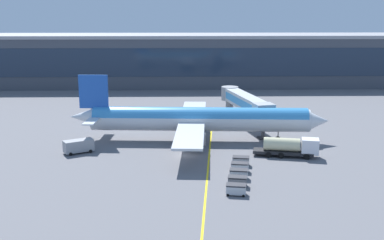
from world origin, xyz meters
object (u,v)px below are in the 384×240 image
(baggage_cart_0, at_px, (236,189))
(fuel_tanker, at_px, (290,147))
(baggage_cart_3, at_px, (240,167))
(baggage_cart_1, at_px, (237,181))
(baggage_cart_2, at_px, (239,174))
(main_airliner, at_px, (198,119))
(crew_van, at_px, (78,146))
(baggage_cart_4, at_px, (241,161))

(baggage_cart_0, bearing_deg, fuel_tanker, 57.31)
(baggage_cart_3, bearing_deg, baggage_cart_1, -99.81)
(baggage_cart_1, bearing_deg, baggage_cart_2, 80.19)
(main_airliner, xyz_separation_m, baggage_cart_2, (5.10, -21.54, -3.43))
(baggage_cart_0, relative_size, baggage_cart_3, 1.00)
(crew_van, bearing_deg, main_airliner, 19.61)
(fuel_tanker, bearing_deg, baggage_cart_0, -122.69)
(crew_van, distance_m, baggage_cart_0, 32.30)
(crew_van, distance_m, baggage_cart_1, 30.87)
(fuel_tanker, xyz_separation_m, baggage_cart_4, (-8.88, -4.62, -0.96))
(baggage_cart_2, height_order, baggage_cart_3, same)
(crew_van, xyz_separation_m, baggage_cart_1, (25.65, -17.17, -0.53))
(main_airliner, xyz_separation_m, baggage_cart_4, (6.19, -15.23, -3.43))
(baggage_cart_1, height_order, baggage_cart_4, same)
(main_airliner, xyz_separation_m, baggage_cart_0, (4.01, -27.84, -3.43))
(baggage_cart_1, xyz_separation_m, baggage_cart_3, (1.09, 6.31, 0.00))
(baggage_cart_0, bearing_deg, baggage_cart_3, 80.19)
(main_airliner, bearing_deg, baggage_cart_2, -76.69)
(baggage_cart_4, bearing_deg, baggage_cart_3, -99.81)
(baggage_cart_3, distance_m, baggage_cart_4, 3.20)
(main_airliner, distance_m, baggage_cart_4, 16.79)
(fuel_tanker, distance_m, crew_van, 36.29)
(baggage_cart_4, bearing_deg, main_airliner, 112.11)
(fuel_tanker, xyz_separation_m, baggage_cart_0, (-11.06, -17.23, -0.96))
(main_airliner, relative_size, fuel_tanker, 4.39)
(baggage_cart_0, relative_size, baggage_cart_4, 1.00)
(baggage_cart_0, distance_m, baggage_cart_2, 6.40)
(fuel_tanker, distance_m, baggage_cart_0, 20.50)
(baggage_cart_2, distance_m, baggage_cart_4, 6.40)
(baggage_cart_2, bearing_deg, baggage_cart_4, 80.19)
(fuel_tanker, distance_m, baggage_cart_1, 17.60)
(baggage_cart_1, distance_m, baggage_cart_4, 9.60)
(baggage_cart_0, bearing_deg, crew_van, 141.00)
(baggage_cart_2, bearing_deg, main_airliner, 103.31)
(fuel_tanker, bearing_deg, baggage_cart_3, -140.48)
(baggage_cart_3, bearing_deg, fuel_tanker, 39.52)
(crew_van, bearing_deg, baggage_cart_2, -28.16)
(main_airliner, distance_m, baggage_cart_1, 25.34)
(crew_van, relative_size, baggage_cart_3, 1.88)
(baggage_cart_4, bearing_deg, baggage_cart_1, -99.81)
(fuel_tanker, distance_m, baggage_cart_2, 14.82)
(fuel_tanker, relative_size, crew_van, 2.06)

